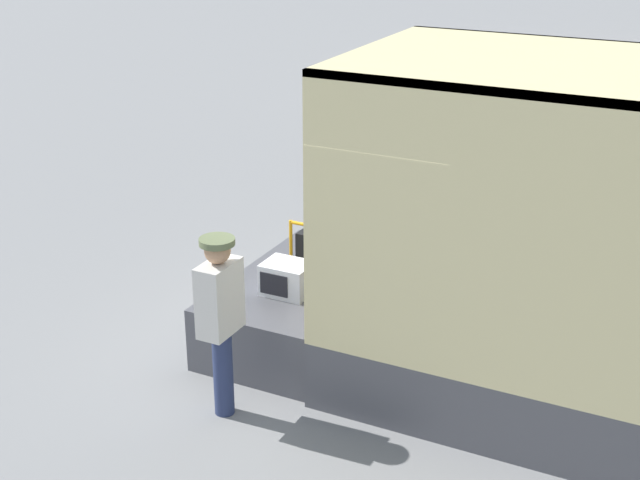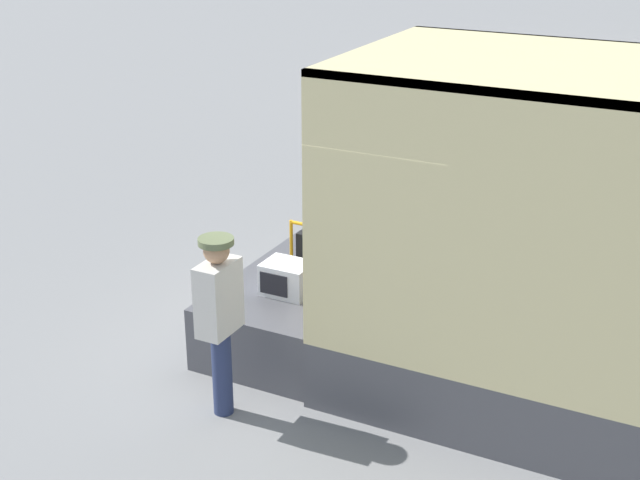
{
  "view_description": "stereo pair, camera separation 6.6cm",
  "coord_description": "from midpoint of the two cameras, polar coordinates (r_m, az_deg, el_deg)",
  "views": [
    {
      "loc": [
        3.26,
        -7.44,
        4.51
      ],
      "look_at": [
        -0.37,
        -0.2,
        1.21
      ],
      "focal_mm": 50.0,
      "sensor_mm": 36.0,
      "label": 1
    },
    {
      "loc": [
        3.31,
        -7.41,
        4.51
      ],
      "look_at": [
        -0.37,
        -0.2,
        1.21
      ],
      "focal_mm": 50.0,
      "sensor_mm": 36.0,
      "label": 2
    }
  ],
  "objects": [
    {
      "name": "ground_plane",
      "position": [
        9.29,
        2.8,
        -6.91
      ],
      "size": [
        160.0,
        160.0,
        0.0
      ],
      "primitive_type": "plane",
      "color": "gray"
    },
    {
      "name": "tailgate_deck",
      "position": [
        9.39,
        -0.88,
        -4.25
      ],
      "size": [
        1.33,
        2.37,
        0.66
      ],
      "primitive_type": "cube",
      "color": "#4C4C51",
      "rests_on": "ground"
    },
    {
      "name": "microwave",
      "position": [
        8.85,
        -1.9,
        -2.46
      ],
      "size": [
        0.47,
        0.39,
        0.33
      ],
      "color": "white",
      "rests_on": "tailgate_deck"
    },
    {
      "name": "portable_generator",
      "position": [
        9.45,
        0.45,
        -0.51
      ],
      "size": [
        0.56,
        0.46,
        0.54
      ],
      "color": "black",
      "rests_on": "tailgate_deck"
    },
    {
      "name": "worker_person",
      "position": [
        7.78,
        -6.24,
        -4.38
      ],
      "size": [
        0.31,
        0.44,
        1.71
      ],
      "color": "navy",
      "rests_on": "ground"
    }
  ]
}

